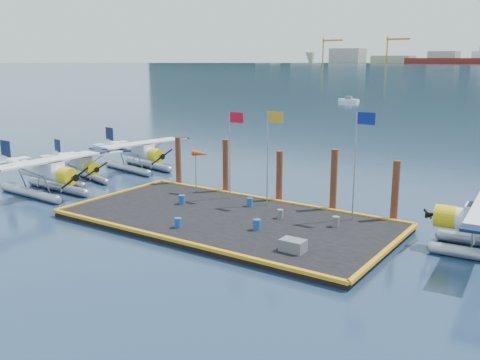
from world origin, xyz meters
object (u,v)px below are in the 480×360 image
Objects in this scene: flagpole_yellow at (270,144)px; crate at (293,245)px; drum_4 at (336,222)px; piling_2 at (279,178)px; seaplane_b at (80,166)px; piling_1 at (226,168)px; windsock at (201,155)px; piling_4 at (395,193)px; piling_0 at (178,163)px; flagpole_red at (232,142)px; seaplane_c at (140,154)px; seaplane_a at (46,174)px; piling_3 at (334,182)px; drum_3 at (178,223)px; drum_1 at (257,225)px; drum_0 at (182,200)px; drum_5 at (250,202)px; drum_2 at (280,214)px; flagpole_blue at (359,150)px.

crate is at bearing -51.21° from flagpole_yellow.
piling_2 is (-5.73, 3.40, 1.19)m from drum_4.
seaplane_b is 12.89m from piling_1.
windsock is at bearing 148.84° from crate.
piling_4 reaches higher than drum_4.
flagpole_yellow is 9.67m from piling_0.
flagpole_red is at bearing -43.15° from piling_1.
piling_2 is (16.24, -3.14, 0.40)m from seaplane_c.
seaplane_a is 20.94m from piling_3.
seaplane_c reaches higher than drum_3.
seaplane_b reaches higher than drum_1.
crate is at bearing 91.18° from seaplane_b.
piling_1 reaches higher than piling_4.
piling_0 is 1.00× the size of piling_4.
drum_0 is at bearing 160.30° from crate.
drum_3 is at bearing -52.44° from drum_0.
drum_1 is 0.16× the size of piling_4.
piling_3 is at bearing 22.85° from flagpole_yellow.
piling_2 is (0.74, 2.57, 1.21)m from drum_5.
piling_4 is at bearing 48.47° from drum_1.
drum_4 is (21.97, -6.54, -0.80)m from seaplane_c.
piling_4 is (5.75, 3.76, 1.32)m from drum_2.
seaplane_a is 1.04× the size of seaplane_c.
drum_3 is 13.06m from piling_4.
seaplane_c is 2.27× the size of piling_3.
drum_1 is 9.47m from piling_1.
seaplane_c is at bearing 145.88° from drum_0.
piling_2 is at bearing 43.76° from drum_0.
flagpole_yellow is at bearing 128.79° from crate.
drum_0 is 0.14× the size of piling_3.
drum_1 is 0.15× the size of piling_1.
drum_2 is 0.09× the size of flagpole_yellow.
drum_1 is 0.10× the size of flagpole_red.
drum_0 is at bearing 105.22° from seaplane_a.
seaplane_c is at bearing 168.06° from flagpole_blue.
flagpole_blue is 2.08× the size of windsock.
piling_1 reaches higher than drum_1.
flagpole_yellow is 4.75m from piling_3.
drum_1 is 2.70m from drum_2.
windsock reaches higher than drum_3.
seaplane_a is 8.15× the size of crate.
drum_3 is at bearing 61.60° from seaplane_c.
seaplane_b is at bearing -173.49° from windsock.
flagpole_red reaches higher than piling_0.
drum_2 is 0.15× the size of piling_2.
seaplane_c reaches higher than drum_0.
flagpole_red is at bearing 180.00° from flagpole_blue.
windsock is at bearing 168.53° from drum_5.
piling_0 reaches higher than drum_1.
flagpole_yellow is 1.48× the size of piling_1.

